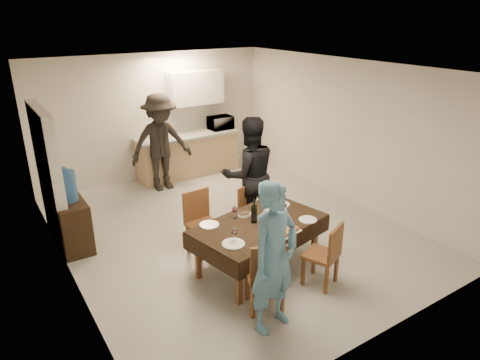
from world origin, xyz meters
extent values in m
cube|color=#AAAAA5|center=(0.00, 0.00, 0.00)|extent=(5.00, 6.00, 0.02)
cube|color=white|center=(0.00, 0.00, 2.60)|extent=(5.00, 6.00, 0.02)
cube|color=beige|center=(0.00, 3.00, 1.30)|extent=(5.00, 0.02, 2.60)
cube|color=beige|center=(0.00, -3.00, 1.30)|extent=(5.00, 0.02, 2.60)
cube|color=beige|center=(-2.50, 0.00, 1.30)|extent=(0.02, 6.00, 2.60)
cube|color=beige|center=(2.50, 0.00, 1.30)|extent=(0.02, 6.00, 2.60)
cube|color=silver|center=(-2.42, 1.20, 1.05)|extent=(0.15, 1.40, 2.10)
cube|color=tan|center=(0.60, 2.68, 0.43)|extent=(2.20, 0.60, 0.86)
cube|color=#A0A09C|center=(0.60, 2.68, 0.89)|extent=(2.24, 0.64, 0.05)
cube|color=white|center=(0.90, 2.82, 1.85)|extent=(1.20, 0.34, 0.70)
cube|color=black|center=(-0.25, -1.16, 0.68)|extent=(1.95, 1.38, 0.04)
cube|color=brown|center=(-0.25, -1.16, 0.33)|extent=(0.06, 0.06, 0.66)
cube|color=brown|center=(-0.70, -1.91, 0.46)|extent=(0.57, 0.57, 0.05)
cube|color=brown|center=(-0.70, -2.11, 0.72)|extent=(0.41, 0.21, 0.46)
cube|color=brown|center=(0.20, -1.91, 0.43)|extent=(0.52, 0.52, 0.05)
cube|color=brown|center=(0.20, -2.09, 0.66)|extent=(0.38, 0.19, 0.43)
cube|color=brown|center=(-0.70, -0.41, 0.46)|extent=(0.45, 0.45, 0.05)
cube|color=brown|center=(-0.70, -0.61, 0.72)|extent=(0.43, 0.07, 0.46)
cube|color=brown|center=(0.20, -0.41, 0.41)|extent=(0.48, 0.48, 0.05)
cube|color=brown|center=(0.20, -0.59, 0.63)|extent=(0.37, 0.15, 0.41)
cube|color=black|center=(-2.28, 0.81, 0.39)|extent=(0.42, 0.84, 0.77)
cylinder|color=#3468AC|center=(-2.28, 0.81, 1.00)|extent=(0.30, 0.30, 0.45)
cylinder|color=white|center=(0.10, -1.21, 0.79)|extent=(0.12, 0.12, 0.19)
cube|color=#CB7E3B|center=(-0.15, -1.54, 0.72)|extent=(0.49, 0.41, 0.05)
cylinder|color=white|center=(0.05, -0.98, 0.73)|extent=(0.18, 0.18, 0.07)
cylinder|color=white|center=(-0.30, -0.88, 0.71)|extent=(0.18, 0.18, 0.03)
cylinder|color=white|center=(-0.85, -1.46, 0.70)|extent=(0.28, 0.28, 0.02)
cylinder|color=white|center=(0.35, -1.46, 0.70)|extent=(0.25, 0.25, 0.01)
cylinder|color=white|center=(-0.85, -0.86, 0.70)|extent=(0.26, 0.26, 0.02)
cylinder|color=white|center=(0.35, -0.86, 0.70)|extent=(0.27, 0.27, 0.02)
imported|color=white|center=(1.42, 2.68, 1.05)|extent=(0.52, 0.35, 0.29)
imported|color=#588DB1|center=(-0.80, -2.21, 0.88)|extent=(0.71, 0.54, 1.76)
imported|color=black|center=(0.30, -0.11, 0.94)|extent=(1.06, 0.91, 1.88)
imported|color=black|center=(-0.20, 2.23, 0.96)|extent=(1.24, 0.71, 1.92)
camera|label=1|loc=(-3.27, -5.34, 3.34)|focal=32.00mm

